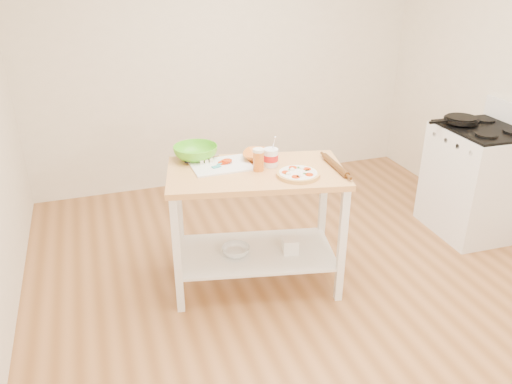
{
  "coord_description": "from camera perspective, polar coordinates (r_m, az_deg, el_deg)",
  "views": [
    {
      "loc": [
        -1.33,
        -2.62,
        2.2
      ],
      "look_at": [
        -0.34,
        0.32,
        0.74
      ],
      "focal_mm": 35.0,
      "sensor_mm": 36.0,
      "label": 1
    }
  ],
  "objects": [
    {
      "name": "beer_pint",
      "position": [
        3.33,
        0.29,
        3.72
      ],
      "size": [
        0.08,
        0.08,
        0.15
      ],
      "color": "#CD681F",
      "rests_on": "prep_island"
    },
    {
      "name": "cutting_board",
      "position": [
        3.43,
        -4.08,
        3.1
      ],
      "size": [
        0.41,
        0.31,
        0.04
      ],
      "rotation": [
        0.0,
        0.0,
        0.02
      ],
      "color": "white",
      "rests_on": "prep_island"
    },
    {
      "name": "skillet",
      "position": [
        4.52,
        22.34,
        7.64
      ],
      "size": [
        0.44,
        0.28,
        0.03
      ],
      "rotation": [
        0.0,
        0.0,
        -0.05
      ],
      "color": "black",
      "rests_on": "gas_stove"
    },
    {
      "name": "spatula",
      "position": [
        3.41,
        -4.11,
        3.11
      ],
      "size": [
        0.14,
        0.09,
        0.01
      ],
      "rotation": [
        0.0,
        0.0,
        0.26
      ],
      "color": "teal",
      "rests_on": "cutting_board"
    },
    {
      "name": "gas_stove",
      "position": [
        4.65,
        23.74,
        1.22
      ],
      "size": [
        0.63,
        0.73,
        1.11
      ],
      "rotation": [
        0.0,
        0.0,
        -0.03
      ],
      "color": "white",
      "rests_on": "ground"
    },
    {
      "name": "rolling_pin",
      "position": [
        3.43,
        9.05,
        3.02
      ],
      "size": [
        0.06,
        0.37,
        0.04
      ],
      "primitive_type": "cylinder",
      "rotation": [
        1.57,
        0.0,
        -0.05
      ],
      "color": "#573314",
      "rests_on": "prep_island"
    },
    {
      "name": "yogurt_tub",
      "position": [
        3.41,
        1.69,
        3.97
      ],
      "size": [
        0.1,
        0.1,
        0.22
      ],
      "color": "white",
      "rests_on": "prep_island"
    },
    {
      "name": "knife",
      "position": [
        3.52,
        -6.71,
        3.72
      ],
      "size": [
        0.26,
        0.09,
        0.01
      ],
      "rotation": [
        0.0,
        0.0,
        0.23
      ],
      "color": "silver",
      "rests_on": "cutting_board"
    },
    {
      "name": "green_bowl",
      "position": [
        3.56,
        -6.92,
        4.51
      ],
      "size": [
        0.43,
        0.43,
        0.1
      ],
      "primitive_type": "imported",
      "rotation": [
        0.0,
        0.0,
        -0.58
      ],
      "color": "#56C021",
      "rests_on": "prep_island"
    },
    {
      "name": "shelf_glass_bowl",
      "position": [
        3.6,
        -2.32,
        -6.73
      ],
      "size": [
        0.28,
        0.28,
        0.06
      ],
      "primitive_type": "imported",
      "rotation": [
        0.0,
        0.0,
        -0.6
      ],
      "color": "silver",
      "rests_on": "prep_island"
    },
    {
      "name": "room_shell",
      "position": [
        3.06,
        7.99,
        8.9
      ],
      "size": [
        4.04,
        4.54,
        2.74
      ],
      "color": "#A46B3C",
      "rests_on": "ground"
    },
    {
      "name": "orange_bowl",
      "position": [
        3.53,
        0.42,
        4.17
      ],
      "size": [
        0.32,
        0.32,
        0.06
      ],
      "primitive_type": "imported",
      "rotation": [
        0.0,
        0.0,
        -0.48
      ],
      "color": "orange",
      "rests_on": "prep_island"
    },
    {
      "name": "shelf_bin",
      "position": [
        3.63,
        3.94,
        -6.11
      ],
      "size": [
        0.13,
        0.13,
        0.11
      ],
      "primitive_type": "cube",
      "rotation": [
        0.0,
        0.0,
        -0.21
      ],
      "color": "white",
      "rests_on": "prep_island"
    },
    {
      "name": "prep_island",
      "position": [
        3.46,
        0.02,
        -1.31
      ],
      "size": [
        1.3,
        0.89,
        0.9
      ],
      "rotation": [
        0.0,
        0.0,
        -0.21
      ],
      "color": "tan",
      "rests_on": "ground"
    },
    {
      "name": "pizza",
      "position": [
        3.27,
        4.82,
        2.09
      ],
      "size": [
        0.29,
        0.29,
        0.05
      ],
      "rotation": [
        0.0,
        0.0,
        0.1
      ],
      "color": "#E3B260",
      "rests_on": "prep_island"
    }
  ]
}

